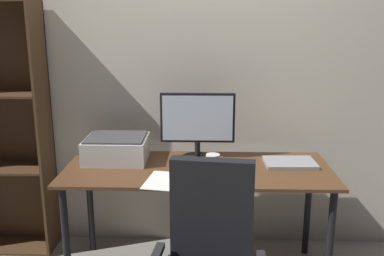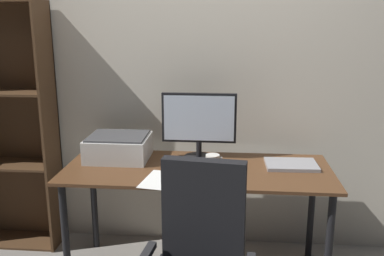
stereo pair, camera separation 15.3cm
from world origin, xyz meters
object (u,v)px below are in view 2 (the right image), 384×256
object	(u,v)px
monitor	(199,122)
coffee_mug	(213,161)
bookshelf	(1,129)
mouse	(232,177)
printer	(119,147)
desk	(197,180)
laptop	(291,165)
keyboard	(194,177)

from	to	relation	value
monitor	coffee_mug	xyz separation A→B (m)	(0.10, -0.18, -0.21)
bookshelf	coffee_mug	bearing A→B (deg)	-11.92
mouse	printer	bearing A→B (deg)	173.51
desk	monitor	xyz separation A→B (m)	(-0.01, 0.19, 0.33)
mouse	printer	size ratio (longest dim) A/B	0.24
monitor	mouse	size ratio (longest dim) A/B	5.08
coffee_mug	printer	xyz separation A→B (m)	(-0.63, 0.13, 0.04)
desk	coffee_mug	world-z (taller)	coffee_mug
coffee_mug	desk	bearing A→B (deg)	-173.68
mouse	coffee_mug	distance (m)	0.23
coffee_mug	laptop	xyz separation A→B (m)	(0.49, 0.07, -0.03)
monitor	mouse	world-z (taller)	monitor
keyboard	bookshelf	distance (m)	1.54
mouse	coffee_mug	xyz separation A→B (m)	(-0.12, 0.19, 0.03)
laptop	printer	bearing A→B (deg)	175.48
desk	laptop	distance (m)	0.60
desk	keyboard	distance (m)	0.20
mouse	monitor	bearing A→B (deg)	136.85
mouse	laptop	world-z (taller)	mouse
desk	bookshelf	bearing A→B (deg)	166.93
keyboard	coffee_mug	distance (m)	0.22
laptop	monitor	bearing A→B (deg)	167.57
desk	coffee_mug	bearing A→B (deg)	6.32
coffee_mug	laptop	distance (m)	0.50
monitor	laptop	bearing A→B (deg)	-10.64
bookshelf	printer	bearing A→B (deg)	-12.35
desk	mouse	world-z (taller)	mouse
keyboard	mouse	size ratio (longest dim) A/B	3.02
monitor	keyboard	bearing A→B (deg)	-89.91
laptop	bookshelf	world-z (taller)	bookshelf
mouse	bookshelf	world-z (taller)	bookshelf
printer	keyboard	bearing A→B (deg)	-30.76
keyboard	laptop	distance (m)	0.65
coffee_mug	printer	size ratio (longest dim) A/B	0.26
desk	monitor	world-z (taller)	monitor
laptop	bookshelf	bearing A→B (deg)	171.10
coffee_mug	printer	distance (m)	0.64
desk	laptop	size ratio (longest dim) A/B	5.20
mouse	coffee_mug	bearing A→B (deg)	138.61
mouse	bookshelf	bearing A→B (deg)	179.11
mouse	laptop	bearing A→B (deg)	51.34
monitor	mouse	distance (m)	0.49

